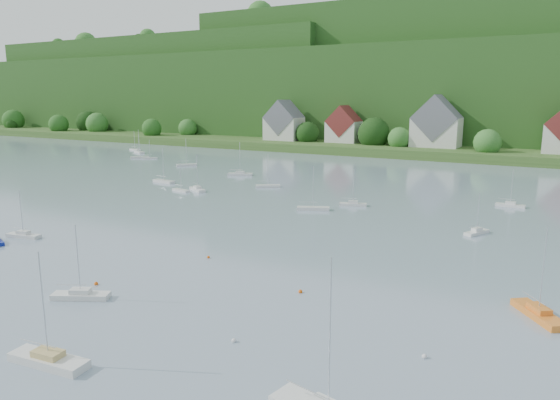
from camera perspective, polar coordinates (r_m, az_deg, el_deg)
name	(u,v)px	position (r m, az deg, el deg)	size (l,w,h in m)	color
far_shore_strip	(429,147)	(202.13, 16.14, 5.61)	(600.00, 60.00, 3.00)	#325520
forested_ridge	(466,91)	(268.42, 19.93, 11.30)	(620.00, 181.22, 69.89)	#214516
village_building_0	(284,124)	(209.10, 0.44, 8.44)	(14.00, 10.40, 16.00)	beige
village_building_1	(344,127)	(200.19, 7.06, 8.01)	(12.00, 9.36, 14.00)	beige
village_building_2	(436,126)	(188.71, 16.93, 7.86)	(16.00, 11.44, 18.00)	beige
near_sailboat_2	(49,359)	(45.47, -24.23, -15.74)	(6.94, 2.60, 9.15)	silver
near_sailboat_3	(81,295)	(57.59, -21.18, -9.74)	(5.92, 4.12, 7.85)	silver
near_sailboat_5	(539,313)	(55.22, 26.70, -11.09)	(5.33, 6.32, 8.79)	orange
near_sailboat_6	(24,235)	(84.86, -26.51, -3.46)	(5.48, 2.54, 7.14)	silver
mooring_buoy_0	(96,285)	(61.13, -19.67, -8.82)	(0.45, 0.45, 0.45)	#EC590D
mooring_buoy_1	(234,342)	(45.45, -5.13, -15.38)	(0.42, 0.42, 0.42)	silver
mooring_buoy_2	(300,293)	(55.53, 2.27, -10.20)	(0.44, 0.44, 0.44)	#EC590D
mooring_buoy_3	(208,258)	(67.31, -7.92, -6.38)	(0.39, 0.39, 0.39)	#EC590D
mooring_buoy_4	(424,358)	(44.41, 15.68, -16.47)	(0.44, 0.44, 0.44)	silver
far_sailboat_cluster	(322,179)	(126.83, 4.66, 2.29)	(205.15, 68.36, 8.71)	silver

